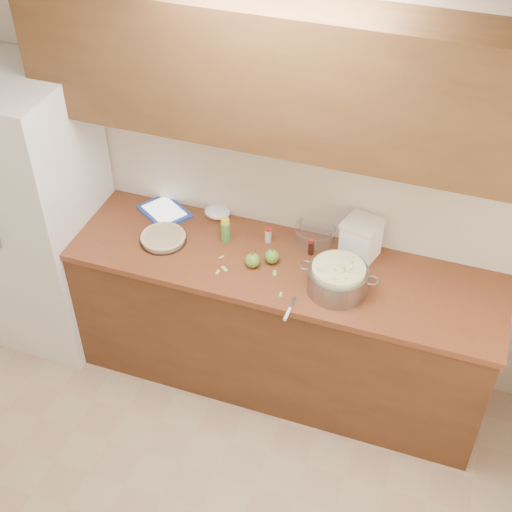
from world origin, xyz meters
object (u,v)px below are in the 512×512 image
(flour_canister, at_px, (361,239))
(tablet, at_px, (164,211))
(colander, at_px, (338,279))
(pie, at_px, (163,238))

(flour_canister, distance_m, tablet, 1.19)
(colander, xyz_separation_m, flour_canister, (0.05, 0.31, 0.04))
(colander, relative_size, flour_canister, 1.79)
(tablet, bearing_deg, pie, -33.51)
(colander, height_order, flour_canister, flour_canister)
(pie, height_order, flour_canister, flour_canister)
(colander, distance_m, flour_canister, 0.31)
(colander, bearing_deg, tablet, 164.88)
(pie, bearing_deg, flour_canister, 12.68)
(colander, relative_size, tablet, 1.17)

